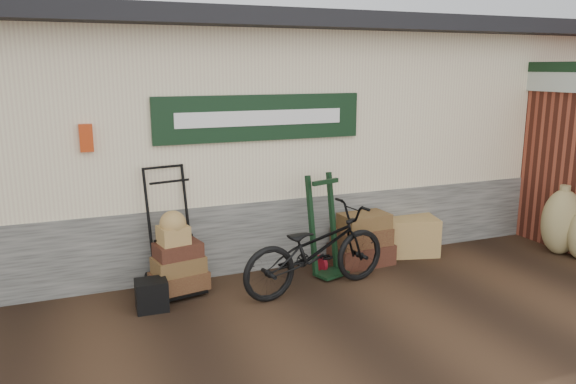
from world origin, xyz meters
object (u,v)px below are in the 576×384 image
object	(u,v)px
black_trunk	(152,295)
bicycle	(316,245)
green_barrow	(325,226)
porter_trolley	(172,229)
suitcase_stack	(362,239)
wicker_hamper	(407,236)

from	to	relation	value
black_trunk	bicycle	bearing A→B (deg)	-4.79
green_barrow	bicycle	xyz separation A→B (m)	(-0.32, -0.43, -0.08)
black_trunk	porter_trolley	bearing A→B (deg)	54.68
porter_trolley	suitcase_stack	distance (m)	2.50
bicycle	porter_trolley	bearing A→B (deg)	59.39
suitcase_stack	bicycle	bearing A→B (deg)	-148.05
suitcase_stack	black_trunk	world-z (taller)	suitcase_stack
porter_trolley	green_barrow	size ratio (longest dim) A/B	1.17
black_trunk	bicycle	xyz separation A→B (m)	(1.86, -0.16, 0.38)
green_barrow	black_trunk	xyz separation A→B (m)	(-2.17, -0.27, -0.47)
green_barrow	bicycle	world-z (taller)	green_barrow
porter_trolley	suitcase_stack	size ratio (longest dim) A/B	1.89
porter_trolley	wicker_hamper	size ratio (longest dim) A/B	1.85
green_barrow	black_trunk	world-z (taller)	green_barrow
wicker_hamper	green_barrow	bearing A→B (deg)	-168.49
suitcase_stack	bicycle	size ratio (longest dim) A/B	0.41
wicker_hamper	black_trunk	distance (m)	3.63
suitcase_stack	porter_trolley	bearing A→B (deg)	179.25
wicker_hamper	black_trunk	xyz separation A→B (m)	(-3.58, -0.56, -0.09)
green_barrow	suitcase_stack	distance (m)	0.70
porter_trolley	wicker_hamper	xyz separation A→B (m)	(3.26, 0.10, -0.48)
porter_trolley	suitcase_stack	xyz separation A→B (m)	(2.47, -0.03, -0.39)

